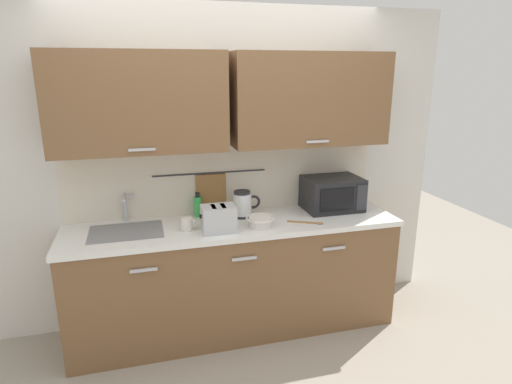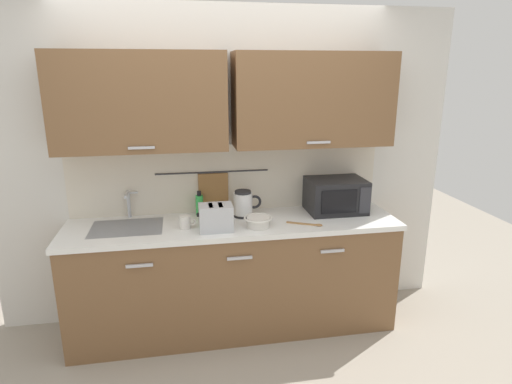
# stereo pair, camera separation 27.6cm
# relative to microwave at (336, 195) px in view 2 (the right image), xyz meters

# --- Properties ---
(ground) EXTENTS (8.00, 8.00, 0.00)m
(ground) POSITION_rel_microwave_xyz_m (-0.85, -0.41, -1.04)
(ground) COLOR #9E9384
(counter_unit) EXTENTS (2.53, 0.64, 0.90)m
(counter_unit) POSITION_rel_microwave_xyz_m (-0.86, -0.11, -0.58)
(counter_unit) COLOR brown
(counter_unit) RESTS_ON ground
(back_wall_assembly) EXTENTS (3.70, 0.41, 2.50)m
(back_wall_assembly) POSITION_rel_microwave_xyz_m (-0.85, 0.13, 0.49)
(back_wall_assembly) COLOR silver
(back_wall_assembly) RESTS_ON ground
(sink_faucet) EXTENTS (0.09, 0.17, 0.22)m
(sink_faucet) POSITION_rel_microwave_xyz_m (-1.64, 0.12, 0.01)
(sink_faucet) COLOR #B2B5BA
(sink_faucet) RESTS_ON counter_unit
(microwave) EXTENTS (0.46, 0.35, 0.27)m
(microwave) POSITION_rel_microwave_xyz_m (0.00, 0.00, 0.00)
(microwave) COLOR black
(microwave) RESTS_ON counter_unit
(electric_kettle) EXTENTS (0.23, 0.16, 0.21)m
(electric_kettle) POSITION_rel_microwave_xyz_m (-0.76, 0.02, -0.03)
(electric_kettle) COLOR black
(electric_kettle) RESTS_ON counter_unit
(dish_soap_bottle) EXTENTS (0.06, 0.06, 0.20)m
(dish_soap_bottle) POSITION_rel_microwave_xyz_m (-1.10, 0.11, -0.05)
(dish_soap_bottle) COLOR green
(dish_soap_bottle) RESTS_ON counter_unit
(mug_near_sink) EXTENTS (0.12, 0.08, 0.09)m
(mug_near_sink) POSITION_rel_microwave_xyz_m (-1.22, -0.18, -0.09)
(mug_near_sink) COLOR silver
(mug_near_sink) RESTS_ON counter_unit
(mixing_bowl) EXTENTS (0.21, 0.21, 0.08)m
(mixing_bowl) POSITION_rel_microwave_xyz_m (-0.69, -0.24, -0.09)
(mixing_bowl) COLOR silver
(mixing_bowl) RESTS_ON counter_unit
(toaster) EXTENTS (0.26, 0.17, 0.19)m
(toaster) POSITION_rel_microwave_xyz_m (-1.00, -0.26, -0.04)
(toaster) COLOR #B7BABF
(toaster) RESTS_ON counter_unit
(mug_by_kettle) EXTENTS (0.12, 0.08, 0.09)m
(mug_by_kettle) POSITION_rel_microwave_xyz_m (-1.01, -0.01, -0.09)
(mug_by_kettle) COLOR orange
(mug_by_kettle) RESTS_ON counter_unit
(wooden_spoon) EXTENTS (0.26, 0.15, 0.01)m
(wooden_spoon) POSITION_rel_microwave_xyz_m (-0.31, -0.28, -0.13)
(wooden_spoon) COLOR #9E7042
(wooden_spoon) RESTS_ON counter_unit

